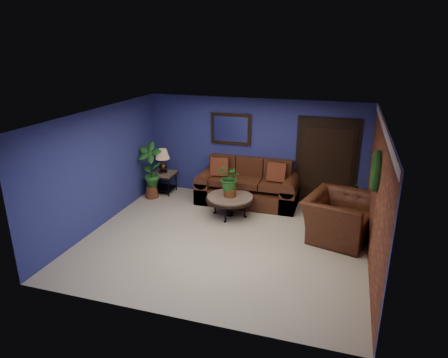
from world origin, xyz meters
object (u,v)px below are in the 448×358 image
(side_chair, at_px, (282,187))
(sofa, at_px, (248,188))
(coffee_table, at_px, (230,199))
(table_lamp, at_px, (163,158))
(armchair, at_px, (338,217))
(end_table, at_px, (164,177))

(side_chair, bearing_deg, sofa, -165.99)
(sofa, relative_size, coffee_table, 2.20)
(table_lamp, distance_m, side_chair, 3.11)
(sofa, relative_size, armchair, 1.78)
(armchair, bearing_deg, side_chair, 61.06)
(coffee_table, relative_size, side_chair, 1.31)
(end_table, bearing_deg, sofa, 1.05)
(sofa, xyz_separation_m, table_lamp, (-2.26, -0.04, 0.58))
(end_table, distance_m, table_lamp, 0.52)
(coffee_table, bearing_deg, armchair, -8.91)
(end_table, distance_m, armchair, 4.63)
(end_table, xyz_separation_m, armchair, (4.45, -1.27, 0.02))
(table_lamp, bearing_deg, coffee_table, -23.42)
(side_chair, distance_m, armchair, 1.91)
(table_lamp, bearing_deg, end_table, 135.00)
(sofa, distance_m, armchair, 2.55)
(table_lamp, xyz_separation_m, armchair, (4.45, -1.27, -0.50))
(end_table, height_order, table_lamp, table_lamp)
(side_chair, bearing_deg, armchair, -31.49)
(coffee_table, xyz_separation_m, table_lamp, (-2.07, 0.90, 0.53))
(sofa, bearing_deg, end_table, -178.95)
(side_chair, bearing_deg, coffee_table, -123.82)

